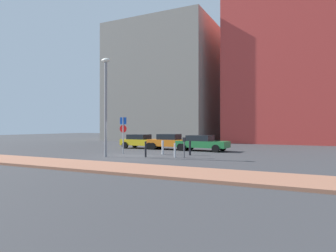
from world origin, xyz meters
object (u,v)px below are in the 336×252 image
at_px(traffic_bollard_near, 175,150).
at_px(traffic_bollard_edge, 163,147).
at_px(street_lamp, 106,99).
at_px(traffic_bollard_far, 146,149).
at_px(parking_meter, 184,145).
at_px(traffic_bollard_mid, 190,148).
at_px(parked_car_yellow, 141,141).
at_px(parked_car_green, 202,143).
at_px(parking_sign_post, 123,131).
at_px(parked_car_orange, 170,142).

distance_m(traffic_bollard_near, traffic_bollard_edge, 2.43).
distance_m(street_lamp, traffic_bollard_far, 4.55).
distance_m(parking_meter, traffic_bollard_mid, 2.04).
bearing_deg(parked_car_yellow, traffic_bollard_far, -56.48).
relative_size(traffic_bollard_near, traffic_bollard_far, 0.89).
distance_m(parking_meter, traffic_bollard_edge, 3.01).
xyz_separation_m(parked_car_yellow, parked_car_green, (6.39, -0.27, -0.00)).
xyz_separation_m(parking_sign_post, traffic_bollard_mid, (5.18, 1.19, -1.29)).
bearing_deg(parked_car_yellow, parking_meter, -40.97).
xyz_separation_m(parked_car_orange, street_lamp, (-1.19, -7.98, 3.36)).
bearing_deg(street_lamp, traffic_bollard_mid, 37.52).
bearing_deg(traffic_bollard_far, traffic_bollard_mid, 50.11).
height_order(traffic_bollard_near, traffic_bollard_edge, traffic_bollard_edge).
bearing_deg(traffic_bollard_mid, traffic_bollard_edge, -171.27).
relative_size(parked_car_green, street_lamp, 0.66).
xyz_separation_m(parked_car_green, parking_sign_post, (-4.68, -5.26, 1.10)).
bearing_deg(parked_car_orange, street_lamp, -98.48).
bearing_deg(parking_sign_post, traffic_bollard_edge, 15.72).
xyz_separation_m(parked_car_green, street_lamp, (-4.38, -7.82, 3.39)).
xyz_separation_m(parked_car_yellow, parked_car_orange, (3.21, -0.10, 0.02)).
xyz_separation_m(parked_car_yellow, traffic_bollard_edge, (4.78, -4.66, -0.19)).
bearing_deg(traffic_bollard_near, street_lamp, -158.65).
xyz_separation_m(parked_car_orange, traffic_bollard_mid, (3.69, -4.23, -0.22)).
height_order(parked_car_orange, parking_sign_post, parking_sign_post).
distance_m(traffic_bollard_far, traffic_bollard_edge, 2.37).
bearing_deg(street_lamp, parked_car_orange, 81.52).
bearing_deg(traffic_bollard_mid, traffic_bollard_near, -99.47).
bearing_deg(parked_car_yellow, traffic_bollard_mid, -32.15).
xyz_separation_m(parked_car_orange, parked_car_green, (3.19, -0.16, -0.03)).
bearing_deg(parking_meter, traffic_bollard_mid, 100.56).
bearing_deg(parked_car_orange, traffic_bollard_mid, -48.90).
bearing_deg(parking_sign_post, parked_car_green, 48.35).
bearing_deg(parking_sign_post, parking_meter, -8.07).
xyz_separation_m(parked_car_yellow, traffic_bollard_far, (4.65, -7.02, -0.17)).
relative_size(parking_sign_post, street_lamp, 0.42).
bearing_deg(street_lamp, traffic_bollard_edge, 51.09).
bearing_deg(traffic_bollard_near, parking_meter, -0.50).
relative_size(parked_car_green, parking_sign_post, 1.59).
xyz_separation_m(traffic_bollard_near, traffic_bollard_mid, (0.33, 1.97, 0.04)).
bearing_deg(parking_sign_post, traffic_bollard_far, -27.08).
bearing_deg(parking_sign_post, parked_car_yellow, 107.27).
xyz_separation_m(traffic_bollard_far, traffic_bollard_edge, (0.13, 2.36, -0.01)).
distance_m(parked_car_green, traffic_bollard_mid, 4.11).
relative_size(parked_car_yellow, street_lamp, 0.58).
xyz_separation_m(traffic_bollard_near, traffic_bollard_far, (-1.92, -0.72, 0.06)).
bearing_deg(parking_sign_post, traffic_bollard_mid, 12.91).
bearing_deg(parked_car_orange, parked_car_green, -2.92).
relative_size(parked_car_yellow, traffic_bollard_edge, 3.73).
bearing_deg(traffic_bollard_edge, traffic_bollard_near, -42.56).
bearing_deg(traffic_bollard_mid, parked_car_yellow, 147.85).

